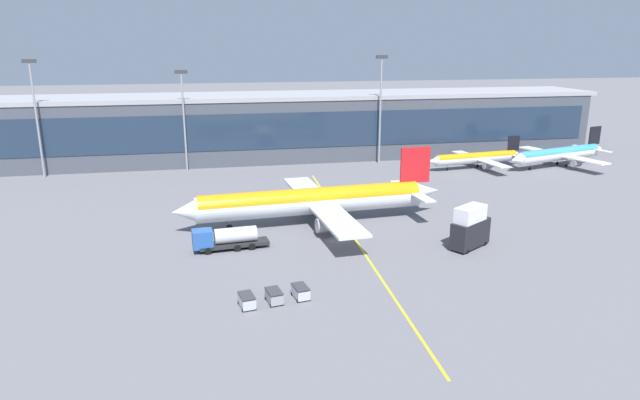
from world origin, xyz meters
The scene contains 14 objects.
ground_plane centered at (0.00, 0.00, 0.00)m, with size 700.00×700.00×0.00m, color slate.
apron_lead_in_line centered at (3.09, 2.00, 0.00)m, with size 0.30×80.00×0.01m, color yellow.
terminal_building centered at (4.66, 64.17, 8.15)m, with size 157.24×20.10×16.25m.
main_airliner centered at (-1.76, 8.23, 3.83)m, with size 45.01×35.68×11.83m.
fuel_tanker centered at (-16.31, -1.27, 1.75)m, with size 10.99×3.54×3.25m.
catering_lift centered at (18.28, -7.43, 3.07)m, with size 7.08×5.77×6.30m.
baggage_cart_0 centered at (-14.70, -20.06, 0.78)m, with size 2.01×2.88×1.48m.
baggage_cart_1 centered at (-11.55, -19.51, 0.78)m, with size 2.01×2.88×1.48m.
baggage_cart_2 centered at (-8.39, -18.96, 0.78)m, with size 2.01×2.88×1.48m.
commuter_jet_far centered at (43.90, 41.71, 2.52)m, with size 25.85×20.53×7.28m.
commuter_jet_near centered at (64.12, 39.78, 3.05)m, with size 30.32×24.21×8.86m.
apron_light_mast_0 centered at (23.12, 52.21, 14.96)m, with size 2.80×0.50×25.87m.
apron_light_mast_1 centered at (-53.95, 52.21, 14.71)m, with size 2.80×0.50×25.37m.
apron_light_mast_2 centered at (-23.12, 52.21, 13.42)m, with size 2.80×0.50×22.88m.
Camera 1 is at (-17.95, -77.77, 28.63)m, focal length 31.37 mm.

